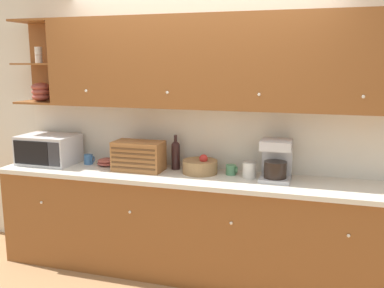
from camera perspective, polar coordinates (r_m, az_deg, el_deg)
ground_plane at (r=4.36m, az=0.79°, el=-15.04°), size 24.00×24.00×0.00m
wall_back at (r=4.00m, az=0.96°, el=2.15°), size 5.94×0.06×2.60m
counter_unit at (r=3.92m, az=-0.38°, el=-10.69°), size 3.56×0.61×0.93m
backsplash_panel at (r=3.98m, az=0.82°, el=0.92°), size 3.54×0.01×0.58m
upper_cabinets at (r=3.72m, az=2.64°, el=10.79°), size 3.54×0.35×0.79m
microwave at (r=4.40m, az=-18.56°, el=-0.67°), size 0.53×0.40×0.28m
mug at (r=4.27m, az=-13.61°, el=-2.00°), size 0.10×0.09×0.10m
bowl_stack_on_counter at (r=4.19m, az=-11.29°, el=-2.36°), size 0.19×0.19×0.07m
bread_box at (r=3.93m, az=-7.13°, el=-1.60°), size 0.45×0.25×0.27m
wine_bottle at (r=3.94m, az=-2.19°, el=-1.32°), size 0.08×0.08×0.32m
fruit_basket at (r=3.82m, az=1.09°, el=-3.00°), size 0.31×0.31×0.18m
mug_blue_second at (r=3.78m, az=5.26°, el=-3.44°), size 0.10×0.09×0.09m
storage_canister at (r=3.69m, az=7.66°, el=-3.39°), size 0.12×0.12×0.15m
coffee_maker at (r=3.65m, az=11.16°, el=-2.06°), size 0.25×0.27×0.35m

